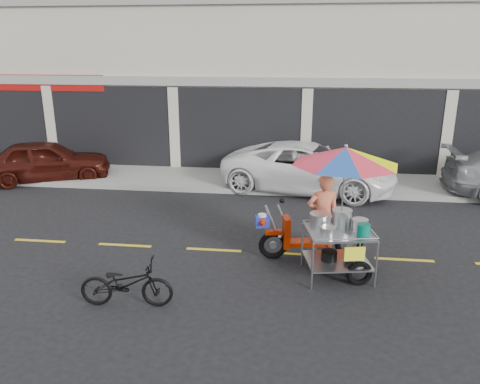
# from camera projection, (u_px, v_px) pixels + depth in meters

# --- Properties ---
(ground) EXTENTS (90.00, 90.00, 0.00)m
(ground) POSITION_uv_depth(u_px,v_px,m) (307.00, 255.00, 9.89)
(ground) COLOR black
(sidewalk) EXTENTS (45.00, 3.00, 0.15)m
(sidewalk) POSITION_uv_depth(u_px,v_px,m) (305.00, 180.00, 15.08)
(sidewalk) COLOR gray
(sidewalk) RESTS_ON ground
(shophouse_block) EXTENTS (36.00, 8.11, 10.40)m
(shophouse_block) POSITION_uv_depth(u_px,v_px,m) (380.00, 45.00, 18.32)
(shophouse_block) COLOR beige
(shophouse_block) RESTS_ON ground
(centerline) EXTENTS (42.00, 0.10, 0.01)m
(centerline) POSITION_uv_depth(u_px,v_px,m) (307.00, 255.00, 9.89)
(centerline) COLOR gold
(centerline) RESTS_ON ground
(maroon_sedan) EXTENTS (4.26, 2.98, 1.35)m
(maroon_sedan) POSITION_uv_depth(u_px,v_px,m) (46.00, 161.00, 15.12)
(maroon_sedan) COLOR #350E09
(maroon_sedan) RESTS_ON ground
(white_pickup) EXTENTS (5.52, 3.35, 1.43)m
(white_pickup) POSITION_uv_depth(u_px,v_px,m) (309.00, 167.00, 14.12)
(white_pickup) COLOR white
(white_pickup) RESTS_ON ground
(near_bicycle) EXTENTS (1.61, 0.68, 0.83)m
(near_bicycle) POSITION_uv_depth(u_px,v_px,m) (126.00, 283.00, 7.85)
(near_bicycle) COLOR black
(near_bicycle) RESTS_ON ground
(food_vendor_rig) EXTENTS (2.82, 2.28, 2.56)m
(food_vendor_rig) POSITION_uv_depth(u_px,v_px,m) (335.00, 191.00, 8.85)
(food_vendor_rig) COLOR black
(food_vendor_rig) RESTS_ON ground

